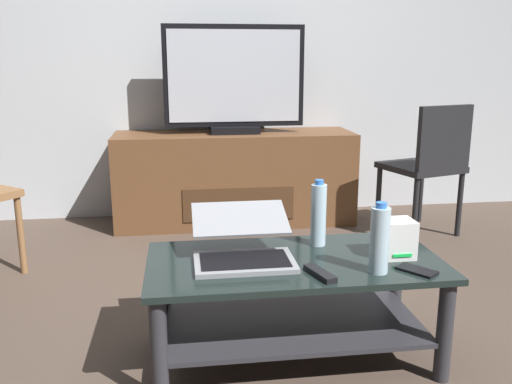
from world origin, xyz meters
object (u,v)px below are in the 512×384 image
water_bottle_far (318,214)px  tv_remote (320,273)px  television (234,82)px  dining_chair (429,162)px  media_cabinet (235,178)px  laptop (243,244)px  water_bottle_near (379,240)px  cell_phone (417,270)px  coffee_table (294,291)px  router_box (397,238)px

water_bottle_far → tv_remote: (-0.08, -0.33, -0.12)m
television → dining_chair: bearing=-21.0°
media_cabinet → television: 0.69m
laptop → tv_remote: 0.33m
water_bottle_near → dining_chair: bearing=59.6°
television → cell_phone: bearing=-77.8°
coffee_table → tv_remote: tv_remote is taller
laptop → tv_remote: laptop is taller
water_bottle_near → cell_phone: water_bottle_near is taller
coffee_table → water_bottle_near: 0.41m
cell_phone → laptop: bearing=122.4°
water_bottle_far → media_cabinet: bearing=95.4°
laptop → water_bottle_far: 0.36m
television → water_bottle_near: (0.31, -2.07, -0.48)m
coffee_table → router_box: router_box is taller
laptop → television: bearing=85.1°
media_cabinet → router_box: bearing=-77.4°
laptop → router_box: bearing=-5.6°
router_box → water_bottle_near: 0.20m
water_bottle_near → water_bottle_far: (-0.14, 0.32, 0.01)m
coffee_table → media_cabinet: media_cabinet is taller
media_cabinet → laptop: bearing=-94.9°
coffee_table → dining_chair: size_ratio=1.27×
coffee_table → television: (-0.04, 1.90, 0.73)m
media_cabinet → cell_phone: (0.45, -2.11, 0.09)m
router_box → water_bottle_far: water_bottle_far is taller
water_bottle_near → water_bottle_far: 0.35m
tv_remote → laptop: bearing=122.5°
dining_chair → water_bottle_far: dining_chair is taller
water_bottle_far → dining_chair: bearing=49.7°
coffee_table → laptop: laptop is taller
water_bottle_near → cell_phone: bearing=-6.2°
water_bottle_near → cell_phone: size_ratio=1.87×
router_box → water_bottle_near: bearing=-131.2°
dining_chair → laptop: bearing=-135.3°
tv_remote → media_cabinet: bearing=74.9°
dining_chair → water_bottle_near: bearing=-120.4°
media_cabinet → tv_remote: media_cabinet is taller
router_box → cell_phone: size_ratio=1.06×
dining_chair → water_bottle_far: size_ratio=3.20×
dining_chair → tv_remote: dining_chair is taller
tv_remote → coffee_table: bearing=89.9°
coffee_table → dining_chair: bearing=49.7°
laptop → cell_phone: (0.61, -0.22, -0.06)m
coffee_table → dining_chair: dining_chair is taller
television → cell_phone: 2.22m
coffee_table → water_bottle_far: (0.13, 0.15, 0.26)m
media_cabinet → water_bottle_far: bearing=-84.6°
media_cabinet → laptop: 1.90m
water_bottle_far → cell_phone: water_bottle_far is taller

